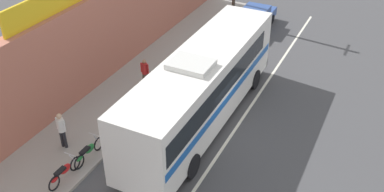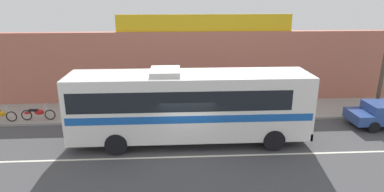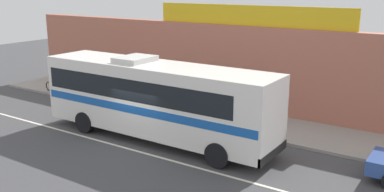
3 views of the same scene
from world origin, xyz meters
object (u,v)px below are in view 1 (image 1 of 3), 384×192
intercity_bus (202,85)px  pedestrian_far_left (61,128)px  pedestrian_near_shop (145,71)px  parked_car (254,18)px  motorcycle_blue (88,151)px  motorcycle_red (64,172)px

intercity_bus → pedestrian_far_left: bearing=134.2°
intercity_bus → pedestrian_near_shop: 4.30m
pedestrian_near_shop → pedestrian_far_left: pedestrian_far_left is taller
intercity_bus → pedestrian_far_left: (-4.34, 4.46, -0.91)m
intercity_bus → parked_car: intercity_bus is taller
pedestrian_far_left → motorcycle_blue: bearing=-97.0°
pedestrian_near_shop → motorcycle_red: bearing=-173.8°
motorcycle_red → motorcycle_blue: (1.41, -0.09, 0.00)m
motorcycle_red → pedestrian_far_left: size_ratio=1.08×
intercity_bus → pedestrian_near_shop: intercity_bus is taller
parked_car → motorcycle_red: bearing=174.3°
intercity_bus → motorcycle_blue: intercity_bus is taller
pedestrian_near_shop → pedestrian_far_left: size_ratio=0.91×
motorcycle_red → pedestrian_far_left: bearing=40.6°
motorcycle_red → pedestrian_near_shop: size_ratio=1.19×
intercity_bus → pedestrian_near_shop: bearing=69.4°
pedestrian_far_left → pedestrian_near_shop: bearing=-5.4°
intercity_bus → parked_car: 11.42m
parked_car → pedestrian_near_shop: bearing=165.6°
motorcycle_red → pedestrian_far_left: pedestrian_far_left is taller
motorcycle_blue → pedestrian_far_left: size_ratio=1.11×
pedestrian_far_left → parked_car: bearing=-11.1°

